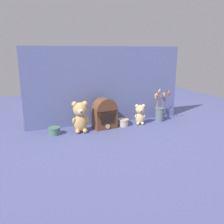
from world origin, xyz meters
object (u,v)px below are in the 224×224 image
Objects in this scene: teddy_bear_large at (80,116)px; flower_vase at (160,112)px; vintage_radio at (105,114)px; teddy_bear_medium at (140,114)px; decorative_tin_short at (54,131)px; decorative_tin_tall at (123,122)px.

teddy_bear_large is 0.86× the size of flower_vase.
vintage_radio reaches higher than teddy_bear_large.
teddy_bear_large is at bearing -177.14° from teddy_bear_medium.
decorative_tin_short is at bearing -179.11° from teddy_bear_medium.
flower_vase is 0.41m from decorative_tin_tall.
flower_vase is at bearing 2.61° from vintage_radio.
decorative_tin_tall is at bearing 4.04° from teddy_bear_large.
vintage_radio is 2.70× the size of decorative_tin_short.
teddy_bear_medium is 1.93× the size of decorative_tin_tall.
teddy_bear_medium reaches higher than decorative_tin_short.
decorative_tin_tall is at bearing -175.64° from flower_vase.
teddy_bear_large is 0.42m from decorative_tin_tall.
teddy_bear_medium is at bearing -0.67° from vintage_radio.
vintage_radio is at bearing 178.66° from decorative_tin_tall.
flower_vase is (0.23, 0.03, -0.01)m from teddy_bear_medium.
decorative_tin_tall is 0.62m from decorative_tin_short.
teddy_bear_medium is 0.18m from decorative_tin_tall.
vintage_radio is at bearing -177.39° from flower_vase.
teddy_bear_large reaches higher than decorative_tin_tall.
teddy_bear_medium is at bearing 2.86° from teddy_bear_large.
teddy_bear_large is at bearing -175.96° from decorative_tin_tall.
vintage_radio is at bearing 2.11° from decorative_tin_short.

